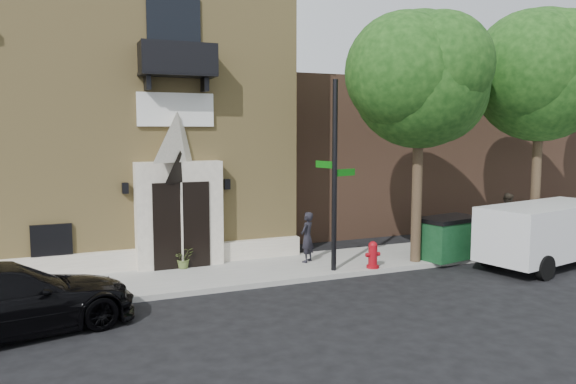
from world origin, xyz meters
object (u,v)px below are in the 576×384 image
at_px(dumpster, 449,237).
at_px(street_sign, 335,176).
at_px(fire_hydrant, 373,255).
at_px(black_sedan, 6,300).
at_px(cargo_van, 549,231).
at_px(pedestrian_far, 508,216).
at_px(pedestrian_near, 307,237).

bearing_deg(dumpster, street_sign, 167.62).
distance_m(street_sign, fire_hydrant, 2.70).
bearing_deg(fire_hydrant, black_sedan, -171.56).
height_order(black_sedan, cargo_van, cargo_van).
relative_size(black_sedan, cargo_van, 1.03).
distance_m(cargo_van, fire_hydrant, 5.80).
height_order(black_sedan, fire_hydrant, black_sedan).
relative_size(black_sedan, dumpster, 2.35).
bearing_deg(street_sign, pedestrian_far, -4.23).
bearing_deg(fire_hydrant, pedestrian_near, 134.70).
height_order(cargo_van, pedestrian_near, cargo_van).
height_order(cargo_van, fire_hydrant, cargo_van).
relative_size(fire_hydrant, pedestrian_near, 0.52).
relative_size(cargo_van, fire_hydrant, 6.27).
bearing_deg(pedestrian_near, black_sedan, -19.61).
height_order(street_sign, pedestrian_far, street_sign).
bearing_deg(street_sign, dumpster, -15.86).
distance_m(black_sedan, street_sign, 9.06).
height_order(dumpster, pedestrian_far, pedestrian_far).
xyz_separation_m(cargo_van, fire_hydrant, (-5.59, 1.44, -0.55)).
bearing_deg(cargo_van, fire_hydrant, 154.27).
bearing_deg(fire_hydrant, pedestrian_far, 14.36).
height_order(street_sign, pedestrian_near, street_sign).
relative_size(black_sedan, pedestrian_near, 3.33).
bearing_deg(black_sedan, pedestrian_near, -84.49).
bearing_deg(black_sedan, cargo_van, -103.95).
relative_size(dumpster, pedestrian_far, 1.26).
bearing_deg(pedestrian_far, cargo_van, 172.44).
bearing_deg(fire_hydrant, dumpster, 3.59).
bearing_deg(cargo_van, pedestrian_far, 54.12).
xyz_separation_m(fire_hydrant, pedestrian_far, (7.08, 1.81, 0.49)).
distance_m(pedestrian_near, pedestrian_far, 8.57).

